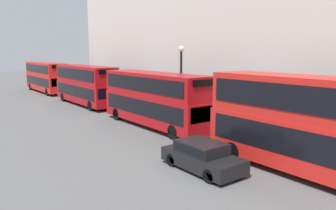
{
  "coord_description": "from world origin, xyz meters",
  "views": [
    {
      "loc": [
        -12.16,
        -3.27,
        5.66
      ],
      "look_at": [
        0.48,
        13.67,
        2.2
      ],
      "focal_mm": 35.0,
      "sensor_mm": 36.0,
      "label": 1
    }
  ],
  "objects": [
    {
      "name": "bus_leading",
      "position": [
        1.6,
        4.46,
        2.51
      ],
      "size": [
        2.59,
        10.12,
        4.57
      ],
      "color": "red",
      "rests_on": "ground"
    },
    {
      "name": "bus_second_in_queue",
      "position": [
        1.6,
        16.91,
        2.27
      ],
      "size": [
        2.59,
        10.96,
        4.1
      ],
      "color": "#A80F14",
      "rests_on": "ground"
    },
    {
      "name": "bus_third_in_queue",
      "position": [
        1.6,
        29.94,
        2.3
      ],
      "size": [
        2.59,
        10.9,
        4.16
      ],
      "color": "#A80F14",
      "rests_on": "ground"
    },
    {
      "name": "bus_trailing",
      "position": [
        1.6,
        43.82,
        2.28
      ],
      "size": [
        2.59,
        11.43,
        4.12
      ],
      "color": "red",
      "rests_on": "ground"
    },
    {
      "name": "car_hatchback",
      "position": [
        -1.8,
        7.87,
        0.74
      ],
      "size": [
        1.89,
        4.21,
        1.39
      ],
      "color": "black",
      "rests_on": "ground"
    },
    {
      "name": "street_lamp",
      "position": [
        3.35,
        15.87,
        3.79
      ],
      "size": [
        0.44,
        0.44,
        6.08
      ],
      "color": "black",
      "rests_on": "ground"
    },
    {
      "name": "pedestrian",
      "position": [
        3.67,
        27.34,
        0.78
      ],
      "size": [
        0.36,
        0.36,
        1.68
      ],
      "color": "#26262D",
      "rests_on": "ground"
    }
  ]
}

